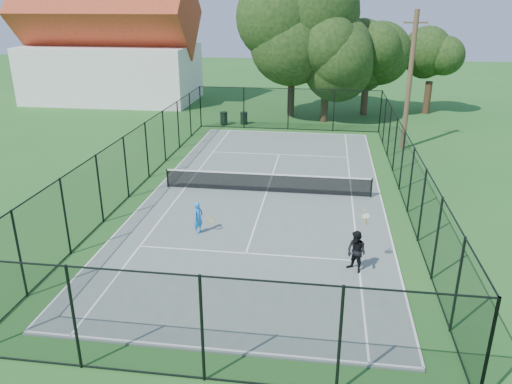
# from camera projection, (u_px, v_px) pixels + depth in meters

# --- Properties ---
(ground) EXTENTS (120.00, 120.00, 0.00)m
(ground) POSITION_uv_depth(u_px,v_px,m) (267.00, 193.00, 24.45)
(ground) COLOR #205B1F
(tennis_court) EXTENTS (11.00, 24.00, 0.06)m
(tennis_court) POSITION_uv_depth(u_px,v_px,m) (267.00, 193.00, 24.44)
(tennis_court) COLOR slate
(tennis_court) RESTS_ON ground
(tennis_net) EXTENTS (10.08, 0.08, 0.95)m
(tennis_net) POSITION_uv_depth(u_px,v_px,m) (267.00, 182.00, 24.24)
(tennis_net) COLOR black
(tennis_net) RESTS_ON tennis_court
(fence) EXTENTS (13.10, 26.10, 3.00)m
(fence) POSITION_uv_depth(u_px,v_px,m) (267.00, 164.00, 23.91)
(fence) COLOR black
(fence) RESTS_ON ground
(tree_near_left) EXTENTS (8.24, 8.24, 10.75)m
(tree_near_left) POSITION_uv_depth(u_px,v_px,m) (293.00, 31.00, 38.40)
(tree_near_left) COLOR #332114
(tree_near_left) RESTS_ON ground
(tree_near_mid) EXTENTS (5.50, 5.50, 7.19)m
(tree_near_mid) POSITION_uv_depth(u_px,v_px,m) (327.00, 63.00, 37.29)
(tree_near_mid) COLOR #332114
(tree_near_mid) RESTS_ON ground
(tree_near_right) EXTENTS (5.16, 5.16, 7.12)m
(tree_near_right) POSITION_uv_depth(u_px,v_px,m) (368.00, 58.00, 39.51)
(tree_near_right) COLOR #332114
(tree_near_right) RESTS_ON ground
(tree_far_right) EXTENTS (4.59, 4.59, 6.07)m
(tree_far_right) POSITION_uv_depth(u_px,v_px,m) (431.00, 67.00, 40.27)
(tree_far_right) COLOR #332114
(tree_far_right) RESTS_ON ground
(building) EXTENTS (15.30, 8.15, 11.87)m
(building) POSITION_uv_depth(u_px,v_px,m) (110.00, 46.00, 45.21)
(building) COLOR silver
(building) RESTS_ON ground
(trash_bin_left) EXTENTS (0.58, 0.58, 1.00)m
(trash_bin_left) POSITION_uv_depth(u_px,v_px,m) (224.00, 118.00, 37.62)
(trash_bin_left) COLOR black
(trash_bin_left) RESTS_ON ground
(trash_bin_right) EXTENTS (0.58, 0.58, 0.93)m
(trash_bin_right) POSITION_uv_depth(u_px,v_px,m) (244.00, 118.00, 37.85)
(trash_bin_right) COLOR black
(trash_bin_right) RESTS_ON ground
(utility_pole) EXTENTS (1.40, 0.30, 8.37)m
(utility_pole) POSITION_uv_depth(u_px,v_px,m) (410.00, 81.00, 30.24)
(utility_pole) COLOR #4C3823
(utility_pole) RESTS_ON ground
(player_blue) EXTENTS (0.83, 0.57, 1.32)m
(player_blue) POSITION_uv_depth(u_px,v_px,m) (198.00, 218.00, 19.91)
(player_blue) COLOR #1A82E1
(player_blue) RESTS_ON tennis_court
(player_black) EXTENTS (0.92, 1.03, 2.12)m
(player_black) POSITION_uv_depth(u_px,v_px,m) (356.00, 252.00, 17.03)
(player_black) COLOR black
(player_black) RESTS_ON tennis_court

